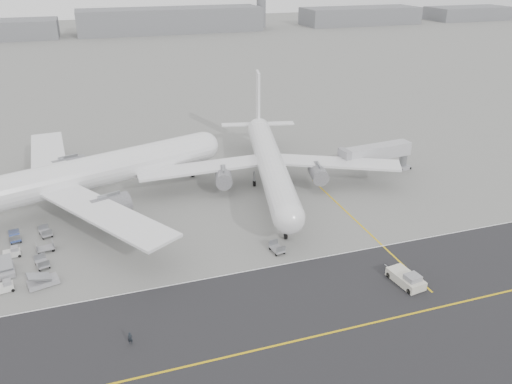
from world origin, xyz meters
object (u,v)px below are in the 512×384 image
object	(u,v)px
jet_bridge	(376,153)
ground_crew_a	(130,338)
airliner_a	(71,177)
pushback_tug	(406,279)
airliner_b	(270,162)
control_tower	(261,1)

from	to	relation	value
jet_bridge	ground_crew_a	distance (m)	65.22
airliner_a	pushback_tug	bearing A→B (deg)	-149.75
airliner_b	jet_bridge	size ratio (longest dim) A/B	2.99
jet_bridge	pushback_tug	bearing A→B (deg)	-119.38
control_tower	jet_bridge	size ratio (longest dim) A/B	1.81
airliner_b	ground_crew_a	bearing A→B (deg)	-116.96
airliner_a	jet_bridge	size ratio (longest dim) A/B	3.41
jet_bridge	airliner_a	bearing A→B (deg)	171.94
airliner_b	ground_crew_a	size ratio (longest dim) A/B	31.55
pushback_tug	ground_crew_a	size ratio (longest dim) A/B	4.51
pushback_tug	airliner_b	bearing A→B (deg)	93.06
control_tower	airliner_b	distance (m)	252.92
control_tower	airliner_a	distance (m)	265.03
airliner_a	jet_bridge	distance (m)	60.11
airliner_a	pushback_tug	distance (m)	58.99
control_tower	ground_crew_a	distance (m)	298.77
pushback_tug	ground_crew_a	xyz separation A→B (m)	(-37.76, -0.23, -0.04)
control_tower	pushback_tug	bearing A→B (deg)	-104.62
airliner_b	pushback_tug	world-z (taller)	airliner_b
airliner_a	ground_crew_a	xyz separation A→B (m)	(6.10, -39.33, -5.25)
pushback_tug	jet_bridge	xyz separation A→B (m)	(16.16, 36.27, 3.66)
control_tower	pushback_tug	size ratio (longest dim) A/B	4.22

